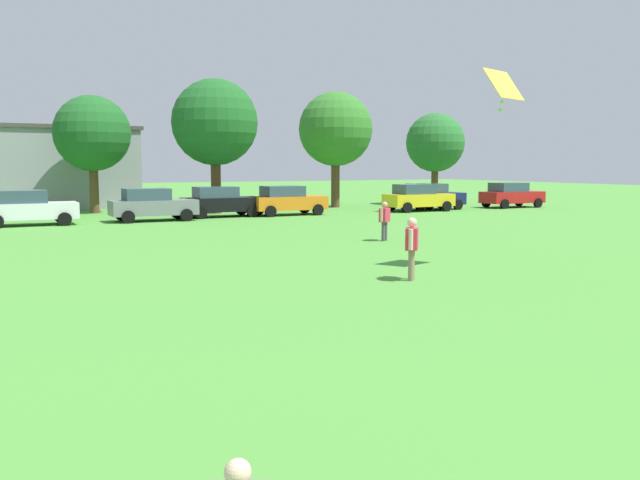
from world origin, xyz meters
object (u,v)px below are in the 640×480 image
Objects in this scene: parked_car_white_2 at (27,208)px; parked_car_orange_5 at (287,200)px; bystander_midfield at (385,218)px; parked_car_gray_3 at (152,204)px; parked_car_red_8 at (511,195)px; parked_car_black_4 at (220,202)px; tree_center_right at (215,123)px; tree_center_left at (92,134)px; tree_right at (336,129)px; kite at (504,86)px; tree_far_right at (435,143)px; parked_car_yellow_6 at (418,198)px; parked_car_navy_7 at (430,196)px; adult_bystander at (412,243)px.

parked_car_white_2 is 13.70m from parked_car_orange_5.
parked_car_gray_3 is at bearing 79.25° from bystander_midfield.
parked_car_red_8 reaches higher than bystander_midfield.
parked_car_black_4 is 5.40m from tree_center_right.
tree_center_left is (-1.78, 7.21, 3.84)m from parked_car_gray_3.
parked_car_white_2 is at bearing -159.64° from tree_center_right.
parked_car_black_4 is 1.00× the size of parked_car_orange_5.
tree_right reaches higher than tree_center_left.
parked_car_red_8 is 0.62× the size of tree_center_left.
kite is 0.19× the size of tree_right.
tree_center_right is 9.17m from tree_right.
parked_car_red_8 is at bearing -15.12° from tree_center_left.
tree_center_left reaches higher than kite.
kite is 0.33× the size of parked_car_orange_5.
tree_far_right is (16.91, 1.35, -0.89)m from tree_center_right.
parked_car_yellow_6 is (16.41, -0.04, 0.00)m from parked_car_gray_3.
parked_car_navy_7 is at bearing -48.66° from tree_right.
bystander_midfield is 13.78m from parked_car_orange_5.
parked_car_gray_3 and parked_car_red_8 have the same top height.
parked_car_gray_3 is 8.36m from tree_center_left.
adult_bystander is 0.37× the size of parked_car_orange_5.
parked_car_orange_5 is (1.96, 13.64, -0.03)m from bystander_midfield.
parked_car_red_8 is at bearing -28.00° from tree_right.
adult_bystander is 22.18m from parked_car_white_2.
parked_car_yellow_6 is (22.27, -0.10, 0.00)m from parked_car_white_2.
adult_bystander is 0.37× the size of parked_car_red_8.
parked_car_black_4 and parked_car_navy_7 have the same top height.
parked_car_black_4 is at bearing 14.69° from parked_car_gray_3.
adult_bystander is at bearing -170.65° from kite.
tree_center_left is at bearing 174.69° from tree_right.
parked_car_yellow_6 reaches higher than bystander_midfield.
tree_center_left is at bearing 104.08° from kite.
bystander_midfield is at bearing -144.24° from parked_car_red_8.
tree_center_right reaches higher than tree_center_left.
tree_right is (11.90, 26.53, 4.30)m from adult_bystander.
kite is 0.33× the size of parked_car_gray_3.
bystander_midfield is at bearing -112.66° from tree_right.
tree_center_right reaches higher than parked_car_orange_5.
tree_center_left is (-19.80, 6.34, 3.84)m from parked_car_navy_7.
tree_center_right is at bearing 132.87° from parked_car_orange_5.
parked_car_yellow_6 is 7.76m from tree_right.
parked_car_orange_5 is at bearing -47.13° from tree_center_right.
parked_car_navy_7 is 0.65× the size of tree_far_right.
tree_right reaches higher than parked_car_navy_7.
parked_car_gray_3 is at bearing -76.16° from tree_center_left.
parked_car_yellow_6 is (8.58, -0.67, 0.00)m from parked_car_orange_5.
parked_car_black_4 is at bearing 173.70° from parked_car_orange_5.
parked_car_gray_3 is 24.21m from parked_car_red_8.
parked_car_white_2 is 28.22m from tree_far_right.
parked_car_white_2 is at bearing -179.74° from parked_car_red_8.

